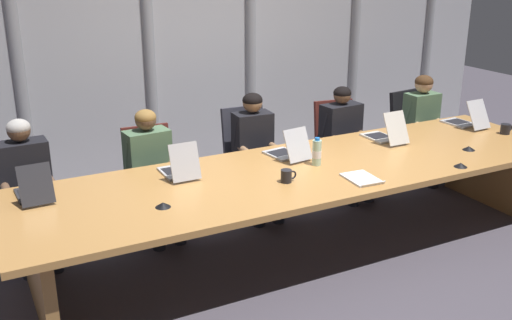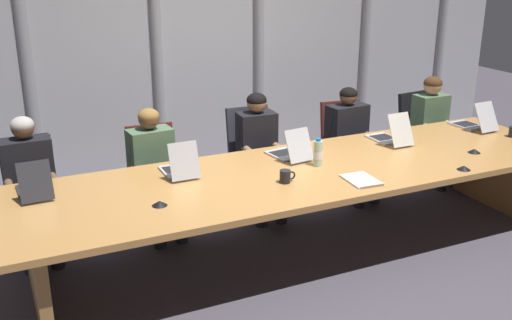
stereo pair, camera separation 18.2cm
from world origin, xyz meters
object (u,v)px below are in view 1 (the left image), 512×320
Objects in this scene: coffee_mug_far at (506,129)px; person_left_end at (27,184)px; laptop_left_mid at (179,169)px; laptop_right_end at (465,120)px; office_chair_center at (250,171)px; laptop_center at (287,151)px; laptop_left_end at (34,191)px; office_chair_left_end at (34,212)px; coffee_mug_near at (287,176)px; spiral_notepad at (362,179)px; conference_mic_middle at (461,165)px; office_chair_left_mid at (154,191)px; office_chair_right_mid at (339,157)px; laptop_right_mid at (385,134)px; person_left_mid at (152,166)px; office_chair_right_end at (414,144)px; conference_mic_left_side at (163,205)px; person_center at (256,148)px; conference_mic_right_side at (469,148)px; person_right_end at (426,121)px; water_bottle_primary at (317,153)px; person_right_mid at (346,135)px.

person_left_end is at bearing 167.63° from coffee_mug_far.
laptop_left_mid is 0.34× the size of person_left_end.
laptop_right_end is 0.48× the size of office_chair_center.
coffee_mug_far is (2.23, -0.37, -0.01)m from laptop_center.
person_left_end reaches higher than laptop_left_end.
coffee_mug_near is (1.72, -1.24, 0.44)m from office_chair_left_end.
office_chair_left_end is 7.08× the size of coffee_mug_near.
coffee_mug_far is 0.43× the size of spiral_notepad.
office_chair_center is at bearing -73.55° from laptop_left_end.
laptop_left_end reaches higher than conference_mic_middle.
office_chair_left_end is at bearing -5.72° from laptop_left_end.
office_chair_left_mid is 0.94× the size of office_chair_center.
laptop_left_mid is 2.29m from conference_mic_middle.
office_chair_left_end reaches higher than conference_mic_middle.
conference_mic_middle is (0.07, -1.60, 0.41)m from office_chair_right_mid.
laptop_left_mid is at bearing 89.24° from laptop_right_mid.
person_left_mid reaches higher than laptop_right_mid.
office_chair_right_end reaches higher than spiral_notepad.
laptop_left_end is 0.45× the size of office_chair_left_end.
office_chair_center is (0.99, 0.01, 0.02)m from office_chair_left_mid.
office_chair_left_end is at bearing 165.55° from coffee_mug_far.
office_chair_left_end reaches higher than coffee_mug_far.
laptop_left_mid reaches higher than coffee_mug_near.
laptop_center is 1.18m from person_left_mid.
conference_mic_left_side is (-0.32, -0.53, -0.04)m from laptop_left_mid.
person_center is at bearing 74.64° from coffee_mug_near.
coffee_mug_near is (-1.37, -1.24, 0.44)m from office_chair_right_mid.
conference_mic_right_side is (3.59, -1.15, 0.09)m from person_left_end.
laptop_right_mid is (3.12, -0.04, 0.00)m from laptop_left_end.
laptop_left_end is at bearing 165.18° from spiral_notepad.
person_right_end is at bearing 17.94° from conference_mic_left_side.
coffee_mug_far is at bearing -2.20° from water_bottle_primary.
laptop_right_end is 1.48× the size of spiral_notepad.
person_left_mid reaches higher than office_chair_right_mid.
water_bottle_primary is 2.12m from coffee_mug_far.
coffee_mug_far is (2.22, -1.10, 0.42)m from office_chair_center.
person_right_end is 10.48× the size of conference_mic_left_side.
laptop_left_end is 0.45× the size of office_chair_right_end.
laptop_center reaches higher than spiral_notepad.
office_chair_right_mid is at bearing 92.49° from conference_mic_middle.
office_chair_right_mid is (-1.03, 0.70, -0.45)m from laptop_right_end.
coffee_mug_far is at bearing 3.26° from coffee_mug_near.
laptop_right_end reaches higher than office_chair_right_end.
laptop_left_end is 3.14m from person_right_mid.
person_center is at bearing 88.21° from person_left_end.
office_chair_center is 2.09m from person_left_end.
laptop_center is 1.40m from conference_mic_left_side.
person_left_mid is 0.97× the size of person_center.
office_chair_left_end is 0.79× the size of person_left_end.
person_right_mid is 1.26m from conference_mic_right_side.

